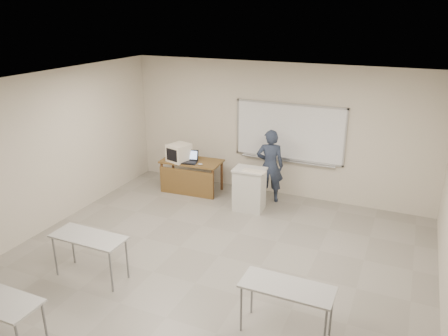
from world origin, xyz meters
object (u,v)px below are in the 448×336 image
at_px(whiteboard, 289,133).
at_px(podium, 249,189).
at_px(laptop, 190,160).
at_px(keyboard, 254,171).
at_px(presenter, 270,166).
at_px(crt_monitor, 179,153).
at_px(mouse, 200,164).
at_px(instructor_desk, 190,171).

relative_size(whiteboard, podium, 2.68).
height_order(podium, laptop, laptop).
bearing_deg(whiteboard, keyboard, -106.02).
distance_m(keyboard, presenter, 0.76).
bearing_deg(laptop, whiteboard, 9.90).
relative_size(podium, presenter, 0.56).
bearing_deg(whiteboard, laptop, -159.17).
bearing_deg(crt_monitor, whiteboard, 34.24).
relative_size(laptop, mouse, 3.32).
xyz_separation_m(podium, mouse, (-1.27, 0.23, 0.31)).
height_order(whiteboard, laptop, whiteboard).
bearing_deg(crt_monitor, laptop, 16.11).
height_order(mouse, presenter, presenter).
relative_size(podium, keyboard, 1.95).
relative_size(mouse, keyboard, 0.23).
relative_size(podium, laptop, 2.59).
height_order(crt_monitor, presenter, presenter).
xyz_separation_m(whiteboard, keyboard, (-0.35, -1.22, -0.54)).
relative_size(whiteboard, instructor_desk, 1.78).
xyz_separation_m(crt_monitor, mouse, (0.58, -0.08, -0.17)).
relative_size(crt_monitor, mouse, 4.47).
relative_size(whiteboard, keyboard, 5.23).
bearing_deg(laptop, instructor_desk, 143.88).
xyz_separation_m(crt_monitor, keyboard, (2.00, -0.43, -0.01)).
bearing_deg(podium, keyboard, -41.48).
distance_m(instructor_desk, mouse, 0.41).
xyz_separation_m(keyboard, presenter, (0.09, 0.74, -0.12)).
distance_m(crt_monitor, presenter, 2.12).
xyz_separation_m(mouse, presenter, (1.51, 0.39, 0.05)).
height_order(whiteboard, instructor_desk, whiteboard).
height_order(podium, crt_monitor, crt_monitor).
relative_size(keyboard, presenter, 0.29).
distance_m(podium, mouse, 1.33).
relative_size(crt_monitor, laptop, 1.35).
xyz_separation_m(laptop, keyboard, (1.73, -0.43, 0.13)).
bearing_deg(laptop, presenter, -1.10).
distance_m(instructor_desk, presenter, 1.88).
bearing_deg(instructor_desk, crt_monitor, 179.40).
height_order(podium, mouse, podium).
xyz_separation_m(crt_monitor, laptop, (0.27, 0.00, -0.14)).
distance_m(instructor_desk, podium, 1.63).
distance_m(whiteboard, presenter, 0.85).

